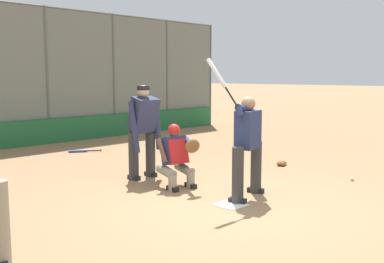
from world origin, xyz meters
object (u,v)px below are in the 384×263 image
fielding_glove_on_dirt (282,163)px  catcher_behind_plate (177,155)px  spare_bat_third_base_side (179,141)px  spare_bat_near_backstop (80,151)px  baseball_loose (352,179)px  umpire_home (143,129)px  batter_at_plate (247,143)px

fielding_glove_on_dirt → catcher_behind_plate: bearing=-4.5°
spare_bat_third_base_side → spare_bat_near_backstop: bearing=134.1°
spare_bat_near_backstop → fielding_glove_on_dirt: (-2.23, 4.73, 0.02)m
baseball_loose → fielding_glove_on_dirt: bearing=-99.2°
umpire_home → spare_bat_third_base_side: size_ratio=2.58×
catcher_behind_plate → umpire_home: umpire_home is taller
catcher_behind_plate → spare_bat_third_base_side: 5.49m
umpire_home → spare_bat_near_backstop: (-0.72, -3.50, -0.95)m
catcher_behind_plate → spare_bat_near_backstop: (-0.78, -4.49, -0.56)m
batter_at_plate → baseball_loose: (-2.38, 0.70, -0.87)m
catcher_behind_plate → spare_bat_near_backstop: 4.59m
spare_bat_near_backstop → fielding_glove_on_dirt: 5.22m
catcher_behind_plate → umpire_home: size_ratio=0.63×
spare_bat_third_base_side → baseball_loose: baseball_loose is taller
catcher_behind_plate → fielding_glove_on_dirt: size_ratio=3.96×
fielding_glove_on_dirt → spare_bat_near_backstop: bearing=-64.8°
batter_at_plate → spare_bat_near_backstop: bearing=-108.6°
catcher_behind_plate → fielding_glove_on_dirt: 3.06m
fielding_glove_on_dirt → baseball_loose: 1.80m
spare_bat_near_backstop → fielding_glove_on_dirt: fielding_glove_on_dirt is taller
umpire_home → baseball_loose: umpire_home is taller
batter_at_plate → fielding_glove_on_dirt: 3.00m
spare_bat_third_base_side → fielding_glove_on_dirt: (0.80, 4.15, 0.02)m
catcher_behind_plate → spare_bat_third_base_side: catcher_behind_plate is taller
catcher_behind_plate → baseball_loose: size_ratio=15.45×
batter_at_plate → spare_bat_near_backstop: size_ratio=3.04×
catcher_behind_plate → umpire_home: (-0.06, -1.00, 0.39)m
catcher_behind_plate → spare_bat_near_backstop: catcher_behind_plate is taller
catcher_behind_plate → spare_bat_near_backstop: bearing=-91.2°
spare_bat_third_base_side → baseball_loose: size_ratio=9.50×
baseball_loose → umpire_home: bearing=-48.5°
batter_at_plate → baseball_loose: bearing=149.2°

